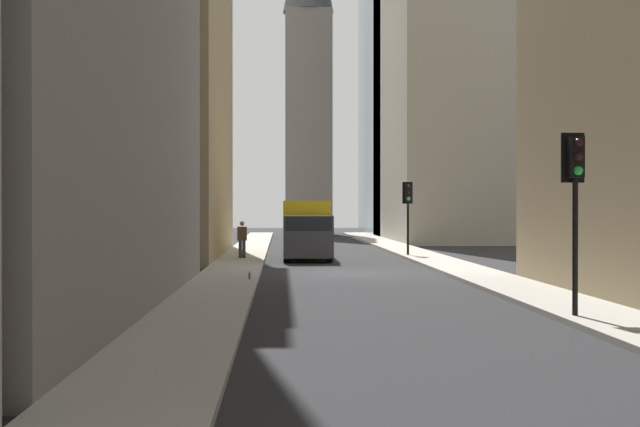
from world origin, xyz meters
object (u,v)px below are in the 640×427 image
object	(u,v)px
traffic_light_foreground	(575,181)
discarded_bottle	(249,276)
delivery_truck	(306,229)
sedan_black	(300,236)
pedestrian	(242,238)
traffic_light_midblock	(408,201)

from	to	relation	value
traffic_light_foreground	discarded_bottle	xyz separation A→B (m)	(8.80, 7.46, -2.84)
delivery_truck	discarded_bottle	xyz separation A→B (m)	(-11.91, 2.27, -1.21)
sedan_black	pedestrian	distance (m)	14.01
sedan_black	traffic_light_foreground	bearing A→B (deg)	-171.14
delivery_truck	pedestrian	world-z (taller)	delivery_truck
traffic_light_midblock	pedestrian	bearing A→B (deg)	103.63
delivery_truck	sedan_black	world-z (taller)	delivery_truck
discarded_bottle	delivery_truck	bearing A→B (deg)	-10.81
delivery_truck	traffic_light_foreground	size ratio (longest dim) A/B	1.61
traffic_light_foreground	sedan_black	bearing A→B (deg)	8.86
delivery_truck	pedestrian	distance (m)	3.27
pedestrian	discarded_bottle	bearing A→B (deg)	-175.81
sedan_black	traffic_light_midblock	bearing A→B (deg)	-156.15
sedan_black	pedestrian	world-z (taller)	pedestrian
sedan_black	traffic_light_foreground	size ratio (longest dim) A/B	1.07
delivery_truck	discarded_bottle	world-z (taller)	delivery_truck
pedestrian	discarded_bottle	world-z (taller)	pedestrian
discarded_bottle	pedestrian	bearing A→B (deg)	4.19
pedestrian	discarded_bottle	distance (m)	10.89
delivery_truck	pedestrian	size ratio (longest dim) A/B	3.72
delivery_truck	traffic_light_midblock	xyz separation A→B (m)	(0.92, -5.16, 1.38)
traffic_light_foreground	discarded_bottle	bearing A→B (deg)	40.30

